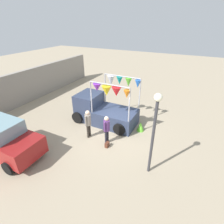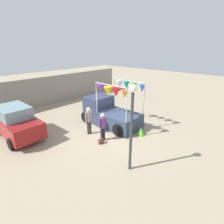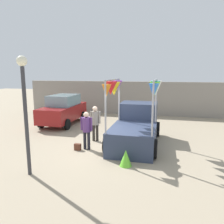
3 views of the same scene
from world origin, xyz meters
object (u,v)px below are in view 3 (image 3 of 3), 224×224
Objects in this scene: handbag at (78,147)px; person_vendor at (95,120)px; parked_car at (63,110)px; person_customer at (87,127)px; folded_kite_bundle_lime at (126,158)px; vendor_truck at (136,124)px; street_lamp at (25,99)px.

person_vendor is at bearing 75.79° from handbag.
parked_car reaches higher than handbag.
person_customer reaches higher than folded_kite_bundle_lime.
person_vendor is (0.00, 1.19, 0.05)m from person_customer.
street_lamp is at bearing -125.79° from vendor_truck.
vendor_truck is 5.28m from street_lamp.
vendor_truck is at bearing -28.35° from parked_car.
folded_kite_bundle_lime is (2.30, -1.11, 0.16)m from handbag.
handbag is (2.77, -4.32, -0.80)m from parked_car.
person_customer is at bearing 146.14° from folded_kite_bundle_lime.
parked_car is 5.17m from person_customer.
person_customer is 0.96× the size of person_vendor.
street_lamp is (2.11, -6.82, 1.55)m from parked_car.
street_lamp is at bearing -72.78° from parked_car.
vendor_truck is 2.39m from person_customer.
person_customer is 2.45m from folded_kite_bundle_lime.
handbag is 0.47× the size of folded_kite_bundle_lime.
person_customer is 5.91× the size of handbag.
street_lamp is (-0.65, -2.49, 2.35)m from handbag.
handbag is (-2.29, -1.59, -0.76)m from vendor_truck.
person_customer is 1.19m from person_vendor.
street_lamp is at bearing -110.42° from person_customer.
person_vendor is at bearing 75.49° from street_lamp.
folded_kite_bundle_lime is at bearing -33.86° from person_customer.
person_customer is 2.76× the size of folded_kite_bundle_lime.
street_lamp reaches higher than person_customer.
handbag is 3.49m from street_lamp.
person_customer is (3.12, -4.12, 0.05)m from parked_car.
person_customer is at bearing -52.92° from parked_car.
handbag is 2.56m from folded_kite_bundle_lime.
street_lamp is (-1.01, -3.88, 1.45)m from person_vendor.
parked_car is 5.19m from handbag.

